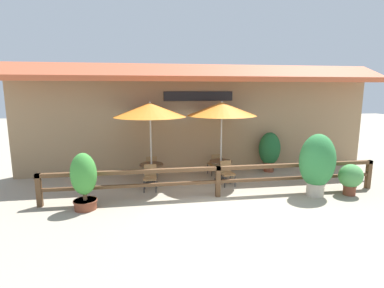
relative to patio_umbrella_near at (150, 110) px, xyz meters
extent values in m
plane|color=#9E937F|center=(1.97, -2.69, -2.58)|extent=(60.00, 60.00, 0.00)
cube|color=#997A56|center=(1.97, 1.51, -0.78)|extent=(14.00, 0.40, 3.60)
cube|color=#B25133|center=(1.97, 0.96, 1.30)|extent=(14.28, 1.48, 0.70)
cube|color=black|center=(1.89, 1.28, 0.42)|extent=(2.69, 0.04, 0.36)
cube|color=brown|center=(1.97, -1.64, -1.68)|extent=(10.40, 0.14, 0.11)
cube|color=brown|center=(1.97, -1.64, -2.10)|extent=(10.40, 0.10, 0.09)
cube|color=brown|center=(-3.16, -1.64, -2.10)|extent=(0.14, 0.14, 0.95)
cube|color=brown|center=(1.97, -1.64, -2.10)|extent=(0.14, 0.14, 0.95)
cube|color=brown|center=(7.10, -1.64, -2.10)|extent=(0.14, 0.14, 0.95)
cylinder|color=#B7B2A8|center=(0.00, 0.00, -1.37)|extent=(0.06, 0.06, 2.42)
cone|color=orange|center=(0.00, 0.00, 0.00)|extent=(2.45, 2.45, 0.47)
sphere|color=#B2ADA3|center=(0.00, 0.00, 0.24)|extent=(0.07, 0.07, 0.07)
cylinder|color=#4C3826|center=(0.00, 0.00, -1.90)|extent=(0.82, 0.82, 0.05)
cylinder|color=#333333|center=(0.00, 0.00, -2.25)|extent=(0.07, 0.07, 0.65)
cylinder|color=#333333|center=(0.00, 0.00, -2.56)|extent=(0.45, 0.45, 0.03)
cube|color=olive|center=(-0.07, -0.77, -2.16)|extent=(0.45, 0.45, 0.05)
cube|color=olive|center=(-0.05, -0.58, -1.94)|extent=(0.40, 0.07, 0.40)
cylinder|color=#2D2D2D|center=(-0.27, -0.94, -2.38)|extent=(0.04, 0.04, 0.39)
cylinder|color=#2D2D2D|center=(0.11, -0.97, -2.38)|extent=(0.04, 0.04, 0.39)
cylinder|color=#2D2D2D|center=(-0.24, -0.56, -2.38)|extent=(0.04, 0.04, 0.39)
cylinder|color=#2D2D2D|center=(0.14, -0.59, -2.38)|extent=(0.04, 0.04, 0.39)
cube|color=olive|center=(0.01, 0.77, -2.16)|extent=(0.44, 0.44, 0.05)
cube|color=olive|center=(0.02, 0.58, -1.94)|extent=(0.40, 0.06, 0.40)
cylinder|color=#2D2D2D|center=(0.19, 0.97, -2.38)|extent=(0.04, 0.04, 0.39)
cylinder|color=#2D2D2D|center=(-0.19, 0.95, -2.38)|extent=(0.04, 0.04, 0.39)
cylinder|color=#2D2D2D|center=(0.21, 0.59, -2.38)|extent=(0.04, 0.04, 0.39)
cylinder|color=#2D2D2D|center=(-0.17, 0.57, -2.38)|extent=(0.04, 0.04, 0.39)
cylinder|color=#B7B2A8|center=(2.50, 0.07, -1.37)|extent=(0.06, 0.06, 2.42)
cone|color=orange|center=(2.50, 0.07, 0.00)|extent=(2.45, 2.45, 0.47)
sphere|color=#B2ADA3|center=(2.50, 0.07, 0.24)|extent=(0.07, 0.07, 0.07)
cylinder|color=#4C3826|center=(2.50, 0.07, -1.90)|extent=(0.82, 0.82, 0.05)
cylinder|color=#333333|center=(2.50, 0.07, -2.25)|extent=(0.07, 0.07, 0.65)
cylinder|color=#333333|center=(2.50, 0.07, -2.56)|extent=(0.45, 0.45, 0.03)
cube|color=olive|center=(2.56, -0.65, -2.16)|extent=(0.48, 0.48, 0.05)
cube|color=olive|center=(2.53, -0.46, -1.94)|extent=(0.40, 0.10, 0.40)
cylinder|color=#2D2D2D|center=(2.40, -0.86, -2.38)|extent=(0.04, 0.04, 0.39)
cylinder|color=#2D2D2D|center=(2.78, -0.81, -2.38)|extent=(0.04, 0.04, 0.39)
cylinder|color=#2D2D2D|center=(2.34, -0.49, -2.38)|extent=(0.04, 0.04, 0.39)
cylinder|color=#2D2D2D|center=(2.72, -0.43, -2.38)|extent=(0.04, 0.04, 0.39)
cube|color=olive|center=(2.42, 0.78, -2.16)|extent=(0.50, 0.50, 0.05)
cube|color=olive|center=(2.46, 0.60, -1.94)|extent=(0.40, 0.12, 0.40)
cylinder|color=#2D2D2D|center=(2.56, 1.01, -2.38)|extent=(0.04, 0.04, 0.39)
cylinder|color=#2D2D2D|center=(2.19, 0.93, -2.38)|extent=(0.04, 0.04, 0.39)
cylinder|color=#2D2D2D|center=(2.65, 0.64, -2.38)|extent=(0.04, 0.04, 0.39)
cylinder|color=#2D2D2D|center=(2.28, 0.56, -2.38)|extent=(0.04, 0.04, 0.39)
cylinder|color=brown|center=(6.07, -2.13, -2.43)|extent=(0.36, 0.36, 0.30)
cylinder|color=brown|center=(6.07, -2.13, -2.29)|extent=(0.39, 0.39, 0.04)
ellipsoid|color=#4C934C|center=(6.07, -2.13, -1.96)|extent=(0.74, 0.67, 0.73)
cylinder|color=brown|center=(-1.86, -2.02, -2.45)|extent=(0.59, 0.59, 0.26)
cylinder|color=brown|center=(-1.86, -2.02, -2.34)|extent=(0.64, 0.64, 0.04)
cylinder|color=brown|center=(-1.86, -2.02, -2.14)|extent=(0.11, 0.11, 0.35)
ellipsoid|color=#3D8E38|center=(-1.86, -2.02, -1.58)|extent=(0.70, 0.63, 1.16)
cylinder|color=#B7AD99|center=(4.98, -2.02, -2.37)|extent=(0.52, 0.52, 0.41)
cylinder|color=#B7AD99|center=(4.98, -2.02, -2.19)|extent=(0.56, 0.56, 0.04)
ellipsoid|color=#338442|center=(4.98, -2.02, -1.47)|extent=(1.09, 0.98, 1.65)
cylinder|color=brown|center=(4.69, 0.86, -2.39)|extent=(0.39, 0.39, 0.38)
cylinder|color=brown|center=(4.69, 0.86, -2.22)|extent=(0.42, 0.42, 0.04)
ellipsoid|color=#1E5B2D|center=(4.69, 0.86, -1.64)|extent=(0.86, 0.77, 1.31)
camera|label=1|loc=(-0.19, -10.18, 0.65)|focal=28.00mm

